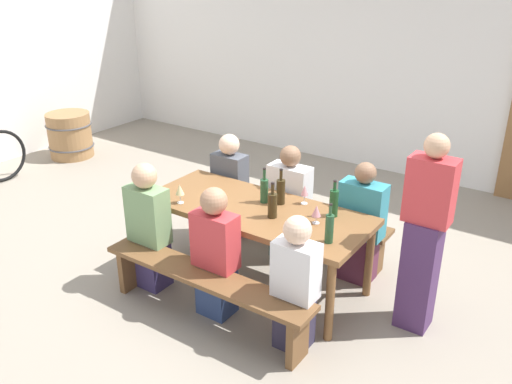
{
  "coord_description": "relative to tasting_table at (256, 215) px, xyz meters",
  "views": [
    {
      "loc": [
        2.42,
        -3.53,
        2.76
      ],
      "look_at": [
        0.0,
        0.0,
        0.9
      ],
      "focal_mm": 37.86,
      "sensor_mm": 36.0,
      "label": 1
    }
  ],
  "objects": [
    {
      "name": "seated_guest_far_0",
      "position": [
        -0.73,
        0.58,
        -0.12
      ],
      "size": [
        0.35,
        0.24,
        1.14
      ],
      "rotation": [
        0.0,
        0.0,
        -1.57
      ],
      "color": "#512B3D",
      "rests_on": "ground"
    },
    {
      "name": "seated_guest_near_0",
      "position": [
        -0.75,
        -0.58,
        -0.1
      ],
      "size": [
        0.37,
        0.24,
        1.18
      ],
      "rotation": [
        0.0,
        0.0,
        1.57
      ],
      "color": "#392F5D",
      "rests_on": "ground"
    },
    {
      "name": "seated_guest_far_2",
      "position": [
        0.75,
        0.58,
        -0.13
      ],
      "size": [
        0.4,
        0.24,
        1.15
      ],
      "rotation": [
        0.0,
        0.0,
        -1.57
      ],
      "color": "#57263B",
      "rests_on": "ground"
    },
    {
      "name": "wine_bottle_1",
      "position": [
        0.63,
        0.24,
        0.2
      ],
      "size": [
        0.08,
        0.08,
        0.32
      ],
      "color": "#194723",
      "rests_on": "tasting_table"
    },
    {
      "name": "wine_bottle_4",
      "position": [
        0.13,
        0.19,
        0.2
      ],
      "size": [
        0.08,
        0.08,
        0.33
      ],
      "color": "#332814",
      "rests_on": "tasting_table"
    },
    {
      "name": "ground_plane",
      "position": [
        0.0,
        0.0,
        -0.67
      ],
      "size": [
        24.0,
        24.0,
        0.0
      ],
      "primitive_type": "plane",
      "color": "gray"
    },
    {
      "name": "bench_far",
      "position": [
        0.0,
        0.73,
        -0.32
      ],
      "size": [
        1.94,
        0.3,
        0.45
      ],
      "color": "brown",
      "rests_on": "ground"
    },
    {
      "name": "back_wall",
      "position": [
        0.0,
        3.48,
        0.93
      ],
      "size": [
        14.0,
        0.2,
        3.2
      ],
      "primitive_type": "cube",
      "color": "white",
      "rests_on": "ground"
    },
    {
      "name": "wine_barrel",
      "position": [
        -4.23,
        1.27,
        -0.34
      ],
      "size": [
        0.66,
        0.66,
        0.66
      ],
      "color": "#9E7247",
      "rests_on": "ground"
    },
    {
      "name": "wine_glass_2",
      "position": [
        -0.61,
        -0.3,
        0.2
      ],
      "size": [
        0.08,
        0.08,
        0.18
      ],
      "color": "silver",
      "rests_on": "tasting_table"
    },
    {
      "name": "tasting_table",
      "position": [
        0.0,
        0.0,
        0.0
      ],
      "size": [
        2.04,
        0.86,
        0.75
      ],
      "color": "brown",
      "rests_on": "ground"
    },
    {
      "name": "bench_near",
      "position": [
        0.0,
        -0.73,
        -0.32
      ],
      "size": [
        1.94,
        0.3,
        0.45
      ],
      "color": "brown",
      "rests_on": "ground"
    },
    {
      "name": "wine_bottle_3",
      "position": [
        -0.01,
        0.14,
        0.19
      ],
      "size": [
        0.07,
        0.07,
        0.33
      ],
      "color": "#234C2D",
      "rests_on": "tasting_table"
    },
    {
      "name": "wine_glass_0",
      "position": [
        0.31,
        0.31,
        0.2
      ],
      "size": [
        0.07,
        0.07,
        0.18
      ],
      "color": "silver",
      "rests_on": "tasting_table"
    },
    {
      "name": "seated_guest_near_2",
      "position": [
        0.75,
        -0.58,
        -0.14
      ],
      "size": [
        0.33,
        0.24,
        1.11
      ],
      "rotation": [
        0.0,
        0.0,
        1.57
      ],
      "color": "#2E293E",
      "rests_on": "ground"
    },
    {
      "name": "seated_guest_near_1",
      "position": [
        -0.0,
        -0.58,
        -0.12
      ],
      "size": [
        0.37,
        0.24,
        1.14
      ],
      "rotation": [
        0.0,
        0.0,
        1.57
      ],
      "color": "navy",
      "rests_on": "ground"
    },
    {
      "name": "seated_guest_far_1",
      "position": [
        -0.01,
        0.58,
        -0.13
      ],
      "size": [
        0.41,
        0.24,
        1.16
      ],
      "rotation": [
        0.0,
        0.0,
        -1.57
      ],
      "color": "#324E45",
      "rests_on": "ground"
    },
    {
      "name": "wine_bottle_0",
      "position": [
        0.22,
        -0.08,
        0.19
      ],
      "size": [
        0.08,
        0.08,
        0.32
      ],
      "color": "#332814",
      "rests_on": "tasting_table"
    },
    {
      "name": "standing_host",
      "position": [
        1.42,
        0.2,
        0.12
      ],
      "size": [
        0.35,
        0.24,
        1.63
      ],
      "rotation": [
        0.0,
        0.0,
        3.14
      ],
      "color": "#472A56",
      "rests_on": "ground"
    },
    {
      "name": "wine_glass_1",
      "position": [
        0.58,
        0.03,
        0.19
      ],
      "size": [
        0.08,
        0.08,
        0.16
      ],
      "color": "silver",
      "rests_on": "tasting_table"
    },
    {
      "name": "wine_bottle_2",
      "position": [
        0.81,
        -0.2,
        0.2
      ],
      "size": [
        0.07,
        0.07,
        0.33
      ],
      "color": "#234C2D",
      "rests_on": "tasting_table"
    }
  ]
}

